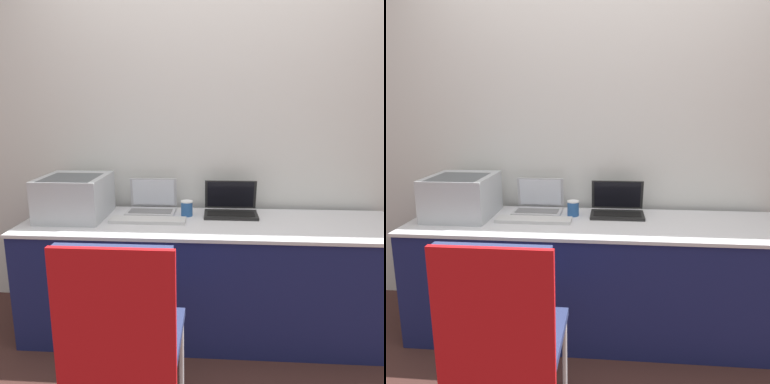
% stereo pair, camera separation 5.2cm
% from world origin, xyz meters
% --- Properties ---
extents(ground_plane, '(14.00, 14.00, 0.00)m').
position_xyz_m(ground_plane, '(0.00, 0.00, 0.00)').
color(ground_plane, '#472823').
extents(wall_back, '(8.00, 0.05, 2.60)m').
position_xyz_m(wall_back, '(0.00, 0.72, 1.30)').
color(wall_back, silver).
rests_on(wall_back, ground_plane).
extents(table, '(2.32, 0.65, 0.73)m').
position_xyz_m(table, '(0.00, 0.32, 0.37)').
color(table, '#191E51').
rests_on(table, ground_plane).
extents(printer, '(0.40, 0.44, 0.27)m').
position_xyz_m(printer, '(-0.87, 0.37, 0.87)').
color(printer, '#B2B7BC').
rests_on(printer, table).
extents(laptop_left, '(0.32, 0.24, 0.22)m').
position_xyz_m(laptop_left, '(-0.40, 0.52, 0.78)').
color(laptop_left, '#B7B7BC').
rests_on(laptop_left, table).
extents(laptop_right, '(0.34, 0.26, 0.21)m').
position_xyz_m(laptop_right, '(0.12, 0.49, 0.78)').
color(laptop_right, black).
rests_on(laptop_right, table).
extents(external_keyboard, '(0.47, 0.13, 0.02)m').
position_xyz_m(external_keyboard, '(-0.39, 0.29, 0.74)').
color(external_keyboard, silver).
rests_on(external_keyboard, table).
extents(coffee_cup, '(0.08, 0.08, 0.10)m').
position_xyz_m(coffee_cup, '(-0.16, 0.44, 0.78)').
color(coffee_cup, '#285699').
rests_on(coffee_cup, table).
extents(chair, '(0.44, 0.50, 0.96)m').
position_xyz_m(chair, '(-0.33, -0.62, 0.58)').
color(chair, navy).
rests_on(chair, ground_plane).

